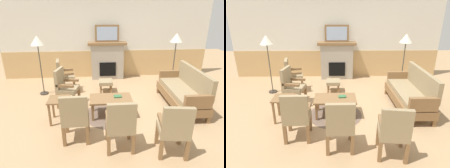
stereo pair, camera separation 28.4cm
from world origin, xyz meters
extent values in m
plane|color=tan|center=(0.00, 0.00, 0.00)|extent=(14.00, 14.00, 0.00)
cube|color=silver|center=(0.00, 2.60, 1.35)|extent=(7.20, 0.12, 2.70)
cube|color=tan|center=(0.00, 2.53, 0.47)|extent=(7.20, 0.02, 0.95)
cube|color=#A39989|center=(0.00, 2.35, 0.60)|extent=(1.10, 0.36, 1.20)
cube|color=black|center=(0.00, 2.16, 0.38)|extent=(0.56, 0.02, 0.48)
cube|color=brown|center=(0.00, 2.35, 1.24)|extent=(1.30, 0.44, 0.08)
cube|color=brown|center=(0.00, 2.35, 1.56)|extent=(0.80, 0.03, 0.56)
cube|color=#9EB2D1|center=(0.00, 2.33, 1.56)|extent=(0.68, 0.01, 0.44)
cube|color=brown|center=(1.43, 0.92, 0.08)|extent=(0.08, 0.08, 0.16)
cube|color=brown|center=(1.43, -0.76, 0.08)|extent=(0.08, 0.08, 0.16)
cube|color=brown|center=(2.03, 0.92, 0.08)|extent=(0.08, 0.08, 0.16)
cube|color=brown|center=(2.03, -0.76, 0.08)|extent=(0.08, 0.08, 0.16)
cube|color=brown|center=(1.73, 0.08, 0.26)|extent=(0.70, 1.80, 0.20)
cube|color=#937F5B|center=(1.73, 0.08, 0.42)|extent=(0.60, 1.70, 0.12)
cube|color=#937F5B|center=(2.03, 0.08, 0.73)|extent=(0.10, 1.70, 0.50)
cube|color=brown|center=(1.73, 0.93, 0.53)|extent=(0.60, 0.10, 0.30)
cube|color=brown|center=(1.73, -0.77, 0.53)|extent=(0.60, 0.10, 0.30)
cube|color=brown|center=(-0.50, -0.45, 0.20)|extent=(0.05, 0.05, 0.40)
cube|color=brown|center=(0.34, -0.45, 0.20)|extent=(0.05, 0.05, 0.40)
cube|color=brown|center=(-0.50, -0.01, 0.20)|extent=(0.05, 0.05, 0.40)
cube|color=brown|center=(0.34, -0.01, 0.20)|extent=(0.05, 0.05, 0.40)
cube|color=brown|center=(-0.08, -0.23, 0.42)|extent=(0.96, 0.56, 0.04)
cylinder|color=brown|center=(-0.08, -0.23, 0.00)|extent=(1.26, 1.26, 0.01)
cube|color=#33663D|center=(0.09, -0.19, 0.46)|extent=(0.18, 0.13, 0.03)
cube|color=brown|center=(-0.27, 0.97, 0.13)|extent=(0.05, 0.05, 0.26)
cube|color=brown|center=(0.03, 0.97, 0.13)|extent=(0.05, 0.05, 0.26)
cube|color=brown|center=(-0.27, 1.27, 0.13)|extent=(0.05, 0.05, 0.26)
cube|color=brown|center=(0.03, 1.27, 0.13)|extent=(0.05, 0.05, 0.26)
cube|color=#937F5B|center=(-0.12, 1.12, 0.31)|extent=(0.40, 0.40, 0.10)
cube|color=brown|center=(-1.10, 1.47, 0.20)|extent=(0.07, 0.07, 0.40)
cube|color=brown|center=(-1.04, 1.05, 0.20)|extent=(0.07, 0.07, 0.40)
cube|color=brown|center=(-1.52, 1.40, 0.20)|extent=(0.07, 0.07, 0.40)
cube|color=brown|center=(-1.45, 0.98, 0.20)|extent=(0.07, 0.07, 0.40)
cube|color=#937F5B|center=(-1.28, 1.22, 0.45)|extent=(0.55, 0.55, 0.10)
cube|color=#937F5B|center=(-1.48, 1.19, 0.74)|extent=(0.15, 0.49, 0.48)
cube|color=brown|center=(-1.31, 1.43, 0.62)|extent=(0.45, 0.14, 0.06)
cube|color=brown|center=(-1.25, 1.02, 0.62)|extent=(0.45, 0.14, 0.06)
cube|color=brown|center=(-0.87, 0.51, 0.20)|extent=(0.07, 0.07, 0.40)
cube|color=brown|center=(-0.95, 0.10, 0.20)|extent=(0.07, 0.07, 0.40)
cube|color=brown|center=(-1.28, 0.59, 0.20)|extent=(0.07, 0.07, 0.40)
cube|color=brown|center=(-1.37, 0.18, 0.20)|extent=(0.07, 0.07, 0.40)
cube|color=#937F5B|center=(-1.12, 0.34, 0.45)|extent=(0.57, 0.57, 0.10)
cube|color=#937F5B|center=(-1.31, 0.39, 0.74)|extent=(0.18, 0.49, 0.48)
cube|color=brown|center=(-1.07, 0.54, 0.62)|extent=(0.44, 0.16, 0.06)
cube|color=brown|center=(-1.16, 0.14, 0.62)|extent=(0.44, 0.16, 0.06)
cube|color=brown|center=(-0.22, -1.17, 0.20)|extent=(0.06, 0.06, 0.40)
cube|color=brown|center=(0.20, -1.16, 0.20)|extent=(0.06, 0.06, 0.40)
cube|color=brown|center=(-0.21, -1.59, 0.20)|extent=(0.06, 0.06, 0.40)
cube|color=brown|center=(0.21, -1.58, 0.20)|extent=(0.06, 0.06, 0.40)
cube|color=#937F5B|center=(0.00, -1.37, 0.45)|extent=(0.48, 0.48, 0.10)
cube|color=#937F5B|center=(0.00, -1.57, 0.74)|extent=(0.48, 0.08, 0.48)
cube|color=brown|center=(-0.21, -1.38, 0.62)|extent=(0.07, 0.44, 0.06)
cube|color=brown|center=(0.20, -1.37, 0.62)|extent=(0.07, 0.44, 0.06)
cube|color=brown|center=(0.70, -1.34, 0.20)|extent=(0.07, 0.07, 0.40)
cube|color=brown|center=(1.11, -1.39, 0.20)|extent=(0.07, 0.07, 0.40)
cube|color=brown|center=(0.64, -1.75, 0.20)|extent=(0.07, 0.07, 0.40)
cube|color=brown|center=(1.06, -1.81, 0.20)|extent=(0.07, 0.07, 0.40)
cube|color=#937F5B|center=(0.88, -1.57, 0.45)|extent=(0.54, 0.54, 0.10)
cube|color=#937F5B|center=(0.85, -1.77, 0.74)|extent=(0.49, 0.14, 0.48)
cube|color=brown|center=(0.67, -1.55, 0.62)|extent=(0.13, 0.45, 0.06)
cube|color=brown|center=(1.08, -1.60, 0.62)|extent=(0.13, 0.45, 0.06)
cube|color=brown|center=(-1.01, -0.86, 0.20)|extent=(0.06, 0.06, 0.40)
cube|color=brown|center=(-0.59, -0.85, 0.20)|extent=(0.06, 0.06, 0.40)
cube|color=brown|center=(-1.00, -1.28, 0.20)|extent=(0.06, 0.06, 0.40)
cube|color=brown|center=(-0.58, -1.27, 0.20)|extent=(0.06, 0.06, 0.40)
cube|color=#937F5B|center=(-0.80, -1.06, 0.45)|extent=(0.49, 0.49, 0.10)
cube|color=#937F5B|center=(-0.79, -1.26, 0.74)|extent=(0.48, 0.09, 0.48)
cube|color=brown|center=(-1.00, -1.06, 0.62)|extent=(0.08, 0.44, 0.06)
cube|color=brown|center=(-0.59, -1.06, 0.62)|extent=(0.08, 0.44, 0.06)
cube|color=brown|center=(-1.39, -0.24, 0.26)|extent=(0.04, 0.04, 0.52)
cube|color=brown|center=(-1.03, -0.24, 0.26)|extent=(0.04, 0.04, 0.52)
cube|color=brown|center=(-1.39, -0.60, 0.26)|extent=(0.04, 0.04, 0.52)
cube|color=brown|center=(-1.03, -0.60, 0.26)|extent=(0.04, 0.04, 0.52)
cube|color=brown|center=(-1.21, -0.42, 0.54)|extent=(0.44, 0.44, 0.03)
cylinder|color=#332D28|center=(1.96, 1.31, 0.01)|extent=(0.24, 0.24, 0.03)
cylinder|color=#4C473D|center=(1.96, 1.31, 0.73)|extent=(0.03, 0.03, 1.40)
cone|color=silver|center=(1.96, 1.31, 1.55)|extent=(0.36, 0.36, 0.25)
cylinder|color=#332D28|center=(-1.94, 1.12, 0.01)|extent=(0.24, 0.24, 0.03)
cylinder|color=#4C473D|center=(-1.94, 1.12, 0.73)|extent=(0.03, 0.03, 1.40)
cone|color=silver|center=(-1.94, 1.12, 1.55)|extent=(0.36, 0.36, 0.25)
camera|label=1|loc=(-0.38, -4.26, 2.39)|focal=31.29mm
camera|label=2|loc=(-0.09, -4.28, 2.39)|focal=31.29mm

